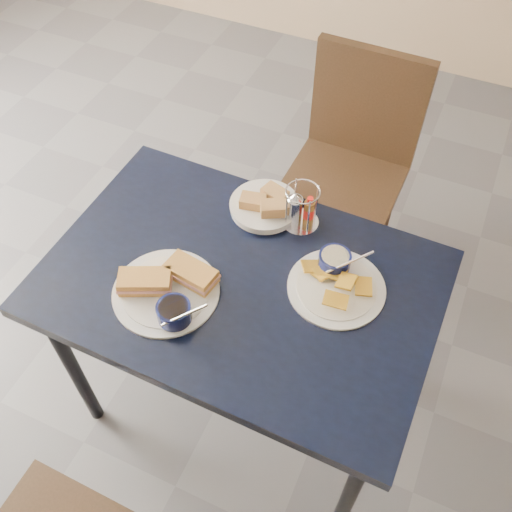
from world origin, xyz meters
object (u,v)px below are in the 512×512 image
at_px(chair_far, 353,153).
at_px(bread_basket, 265,205).
at_px(sandwich_plate, 169,289).
at_px(plantain_plate, 336,277).
at_px(dining_table, 241,294).
at_px(condiment_caddy, 300,209).

distance_m(chair_far, bread_basket, 0.67).
bearing_deg(sandwich_plate, plantain_plate, 29.32).
xyz_separation_m(sandwich_plate, plantain_plate, (0.40, 0.22, -0.01)).
relative_size(chair_far, bread_basket, 4.38).
bearing_deg(sandwich_plate, bread_basket, 73.88).
relative_size(dining_table, bread_basket, 5.22).
bearing_deg(bread_basket, dining_table, -81.43).
distance_m(bread_basket, condiment_caddy, 0.12).
xyz_separation_m(plantain_plate, bread_basket, (-0.28, 0.17, 0.00)).
xyz_separation_m(bread_basket, condiment_caddy, (0.11, -0.00, 0.04)).
distance_m(sandwich_plate, plantain_plate, 0.45).
relative_size(dining_table, chair_far, 1.19).
relative_size(dining_table, condiment_caddy, 8.05).
height_order(sandwich_plate, bread_basket, sandwich_plate).
bearing_deg(sandwich_plate, condiment_caddy, 59.88).
height_order(bread_basket, condiment_caddy, condiment_caddy).
xyz_separation_m(sandwich_plate, condiment_caddy, (0.22, 0.39, 0.03)).
xyz_separation_m(dining_table, bread_basket, (-0.04, 0.27, 0.10)).
distance_m(chair_far, plantain_plate, 0.84).
height_order(sandwich_plate, condiment_caddy, condiment_caddy).
bearing_deg(condiment_caddy, sandwich_plate, -120.12).
height_order(dining_table, condiment_caddy, condiment_caddy).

